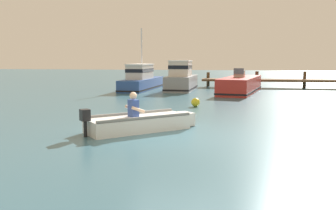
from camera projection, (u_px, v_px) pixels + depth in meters
ground_plane at (174, 136)px, 10.30m from camera, size 120.00×120.00×0.00m
wooden_dock at (306, 81)px, 26.88m from camera, size 15.28×1.64×1.25m
rowboat_with_person at (140, 122)px, 11.12m from camera, size 3.18×2.94×1.19m
moored_boat_blue at (142, 80)px, 25.79m from camera, size 1.97×6.67×4.26m
moored_boat_grey at (181, 79)px, 25.02m from camera, size 1.87×4.50×2.06m
moored_boat_red at (240, 85)px, 23.47m from camera, size 3.12×6.92×1.58m
mooring_buoy at (196, 102)px, 16.67m from camera, size 0.40×0.40×0.40m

